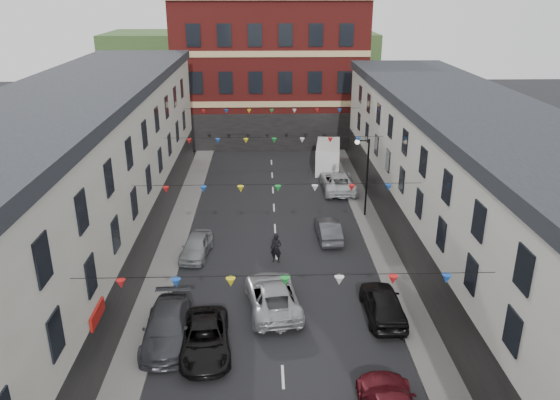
{
  "coord_description": "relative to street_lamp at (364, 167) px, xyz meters",
  "views": [
    {
      "loc": [
        -0.72,
        -23.62,
        15.99
      ],
      "look_at": [
        0.25,
        8.28,
        3.64
      ],
      "focal_mm": 35.0,
      "sensor_mm": 36.0,
      "label": 1
    }
  ],
  "objects": [
    {
      "name": "ground",
      "position": [
        -6.55,
        -14.0,
        -3.9
      ],
      "size": [
        160.0,
        160.0,
        0.0
      ],
      "primitive_type": "plane",
      "color": "black",
      "rests_on": "ground"
    },
    {
      "name": "pavement_left",
      "position": [
        -13.45,
        -12.0,
        -3.83
      ],
      "size": [
        1.8,
        64.0,
        0.15
      ],
      "primitive_type": "cube",
      "color": "#605E5B",
      "rests_on": "ground"
    },
    {
      "name": "pavement_right",
      "position": [
        0.35,
        -12.0,
        -3.83
      ],
      "size": [
        1.8,
        64.0,
        0.15
      ],
      "primitive_type": "cube",
      "color": "#605E5B",
      "rests_on": "ground"
    },
    {
      "name": "terrace_left",
      "position": [
        -18.33,
        -13.0,
        1.44
      ],
      "size": [
        8.4,
        56.0,
        10.7
      ],
      "color": "beige",
      "rests_on": "ground"
    },
    {
      "name": "terrace_right",
      "position": [
        5.23,
        -13.0,
        0.95
      ],
      "size": [
        8.4,
        56.0,
        9.7
      ],
      "color": "silver",
      "rests_on": "ground"
    },
    {
      "name": "civic_building",
      "position": [
        -6.55,
        23.95,
        4.23
      ],
      "size": [
        20.6,
        13.3,
        18.5
      ],
      "color": "maroon",
      "rests_on": "ground"
    },
    {
      "name": "clock_tower",
      "position": [
        -14.05,
        21.0,
        11.03
      ],
      "size": [
        5.6,
        5.6,
        30.0
      ],
      "color": "maroon",
      "rests_on": "ground"
    },
    {
      "name": "distant_hill",
      "position": [
        -10.55,
        48.0,
        1.1
      ],
      "size": [
        40.0,
        14.0,
        10.0
      ],
      "primitive_type": "cube",
      "color": "#375326",
      "rests_on": "ground"
    },
    {
      "name": "street_lamp",
      "position": [
        0.0,
        0.0,
        0.0
      ],
      "size": [
        1.1,
        0.36,
        6.0
      ],
      "color": "black",
      "rests_on": "ground"
    },
    {
      "name": "car_left_c",
      "position": [
        -10.15,
        -16.02,
        -3.21
      ],
      "size": [
        2.79,
        5.19,
        1.38
      ],
      "primitive_type": "imported",
      "rotation": [
        0.0,
        0.0,
        0.1
      ],
      "color": "black",
      "rests_on": "ground"
    },
    {
      "name": "car_left_d",
      "position": [
        -12.05,
        -15.13,
        -3.14
      ],
      "size": [
        2.24,
        5.32,
        1.53
      ],
      "primitive_type": "imported",
      "rotation": [
        0.0,
        0.0,
        0.02
      ],
      "color": "#3A3B41",
      "rests_on": "ground"
    },
    {
      "name": "car_left_e",
      "position": [
        -11.66,
        -6.08,
        -3.22
      ],
      "size": [
        2.08,
        4.19,
        1.37
      ],
      "primitive_type": "imported",
      "rotation": [
        0.0,
        0.0,
        -0.12
      ],
      "color": "gray",
      "rests_on": "ground"
    },
    {
      "name": "car_right_d",
      "position": [
        -1.18,
        -13.41,
        -3.11
      ],
      "size": [
        1.89,
        4.69,
        1.6
      ],
      "primitive_type": "imported",
      "rotation": [
        0.0,
        0.0,
        3.14
      ],
      "color": "black",
      "rests_on": "ground"
    },
    {
      "name": "car_right_e",
      "position": [
        -2.95,
        -3.8,
        -3.22
      ],
      "size": [
        1.59,
        4.18,
        1.36
      ],
      "primitive_type": "imported",
      "rotation": [
        0.0,
        0.0,
        3.18
      ],
      "color": "#424348",
      "rests_on": "ground"
    },
    {
      "name": "car_right_f",
      "position": [
        -1.05,
        5.75,
        -3.1
      ],
      "size": [
        2.73,
        5.8,
        1.6
      ],
      "primitive_type": "imported",
      "rotation": [
        0.0,
        0.0,
        3.15
      ],
      "color": "silver",
      "rests_on": "ground"
    },
    {
      "name": "moving_car",
      "position": [
        -6.9,
        -12.39,
        -3.12
      ],
      "size": [
        3.32,
        5.92,
        1.56
      ],
      "primitive_type": "imported",
      "rotation": [
        0.0,
        0.0,
        3.28
      ],
      "color": "#A2A5A9",
      "rests_on": "ground"
    },
    {
      "name": "white_van",
      "position": [
        -1.25,
        11.75,
        -2.68
      ],
      "size": [
        2.85,
        5.76,
        2.44
      ],
      "primitive_type": "cube",
      "rotation": [
        0.0,
        0.0,
        -0.14
      ],
      "color": "silver",
      "rests_on": "ground"
    },
    {
      "name": "pedestrian",
      "position": [
        -6.58,
        -7.1,
        -2.95
      ],
      "size": [
        0.8,
        0.66,
        1.9
      ],
      "primitive_type": "imported",
      "rotation": [
        0.0,
        0.0,
        -0.33
      ],
      "color": "black",
      "rests_on": "ground"
    }
  ]
}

